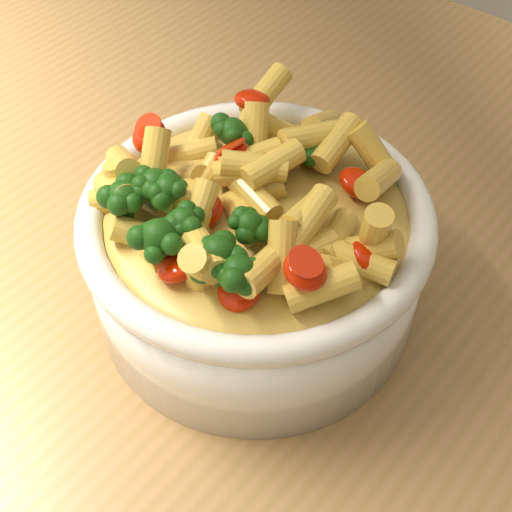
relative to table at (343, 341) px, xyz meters
The scene contains 3 objects.
table is the anchor object (origin of this frame).
serving_bowl 0.17m from the table, 114.70° to the right, with size 0.23×0.23×0.10m.
pasta_salad 0.23m from the table, 114.70° to the right, with size 0.18×0.18×0.04m.
Camera 1 is at (0.17, -0.32, 1.30)m, focal length 50.00 mm.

